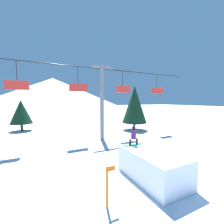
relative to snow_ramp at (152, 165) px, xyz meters
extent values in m
plane|color=white|center=(1.03, -0.53, -0.76)|extent=(220.00, 220.00, 0.00)
cone|color=silver|center=(1.03, 66.05, 6.29)|extent=(66.85, 66.85, 14.10)
cube|color=white|center=(0.00, 0.00, 0.00)|extent=(2.15, 3.80, 1.53)
cube|color=silver|center=(0.00, 1.85, 0.73)|extent=(2.15, 0.10, 0.06)
cube|color=#1E9E6B|center=(-0.24, 1.44, 0.78)|extent=(1.41, 0.26, 0.03)
cylinder|color=black|center=(-0.49, 1.44, 0.97)|extent=(0.14, 0.14, 0.36)
cylinder|color=black|center=(0.01, 1.44, 0.97)|extent=(0.14, 0.14, 0.36)
cylinder|color=#471956|center=(-0.24, 1.44, 1.45)|extent=(0.30, 0.30, 0.60)
sphere|color=black|center=(-0.24, 1.44, 1.86)|extent=(0.22, 0.22, 0.22)
cylinder|color=slate|center=(0.81, 8.96, 3.25)|extent=(0.43, 0.43, 8.03)
cube|color=slate|center=(0.81, 8.96, 7.07)|extent=(2.40, 0.24, 0.24)
cylinder|color=black|center=(0.81, 8.96, 6.87)|extent=(24.31, 0.08, 0.08)
cylinder|color=#28282D|center=(-6.94, 8.96, 5.67)|extent=(0.06, 0.06, 2.40)
cube|color=red|center=(-6.94, 8.96, 4.47)|extent=(1.80, 0.44, 0.08)
cube|color=red|center=(-6.94, 8.78, 4.82)|extent=(1.80, 0.08, 0.70)
cylinder|color=#28282D|center=(-1.77, 8.96, 5.67)|extent=(0.06, 0.06, 2.40)
cube|color=red|center=(-1.77, 8.96, 4.47)|extent=(1.80, 0.44, 0.08)
cube|color=red|center=(-1.77, 8.78, 4.82)|extent=(1.80, 0.08, 0.70)
cylinder|color=#28282D|center=(3.39, 8.96, 5.67)|extent=(0.06, 0.06, 2.40)
cube|color=red|center=(3.39, 8.96, 4.47)|extent=(1.80, 0.44, 0.08)
cube|color=red|center=(3.39, 8.78, 4.82)|extent=(1.80, 0.08, 0.70)
cylinder|color=#28282D|center=(8.56, 8.96, 5.67)|extent=(0.06, 0.06, 2.40)
cube|color=red|center=(8.56, 8.96, 4.47)|extent=(1.80, 0.44, 0.08)
cube|color=red|center=(8.56, 8.78, 4.82)|extent=(1.80, 0.08, 0.70)
cylinder|color=#4C3823|center=(6.94, 11.60, -0.23)|extent=(0.37, 0.37, 1.07)
cone|color=black|center=(6.94, 11.60, 2.92)|extent=(3.50, 3.50, 5.23)
cylinder|color=#4C3823|center=(-7.52, 18.08, -0.25)|extent=(0.34, 0.34, 1.04)
cone|color=black|center=(-7.52, 18.08, 1.92)|extent=(2.90, 2.90, 3.30)
cylinder|color=orange|center=(-3.11, -0.89, 0.08)|extent=(0.10, 0.10, 1.69)
cube|color=orange|center=(-2.93, -0.89, 0.81)|extent=(0.36, 0.02, 0.20)
camera|label=1|loc=(-5.48, -6.06, 3.53)|focal=24.00mm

